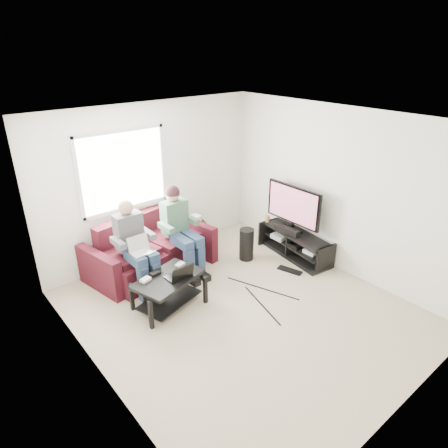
{
  "coord_description": "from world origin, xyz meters",
  "views": [
    {
      "loc": [
        -3.12,
        -3.35,
        3.42
      ],
      "look_at": [
        0.18,
        0.6,
        1.07
      ],
      "focal_mm": 32.0,
      "sensor_mm": 36.0,
      "label": 1
    }
  ],
  "objects_px": {
    "sofa": "(149,252)",
    "coffee_table": "(169,285)",
    "subwoofer": "(246,244)",
    "end_table": "(194,233)",
    "tv_stand": "(295,245)",
    "tv": "(293,206)"
  },
  "relations": [
    {
      "from": "sofa",
      "to": "coffee_table",
      "type": "bearing_deg",
      "value": -106.11
    },
    {
      "from": "end_table",
      "to": "coffee_table",
      "type": "bearing_deg",
      "value": -137.32
    },
    {
      "from": "coffee_table",
      "to": "tv_stand",
      "type": "relative_size",
      "value": 0.76
    },
    {
      "from": "sofa",
      "to": "subwoofer",
      "type": "xyz_separation_m",
      "value": [
        1.46,
        -0.75,
        -0.05
      ]
    },
    {
      "from": "tv_stand",
      "to": "end_table",
      "type": "xyz_separation_m",
      "value": [
        -1.14,
        1.39,
        0.07
      ]
    },
    {
      "from": "subwoofer",
      "to": "coffee_table",
      "type": "bearing_deg",
      "value": -170.16
    },
    {
      "from": "coffee_table",
      "to": "tv",
      "type": "xyz_separation_m",
      "value": [
        2.47,
        -0.06,
        0.56
      ]
    },
    {
      "from": "tv_stand",
      "to": "coffee_table",
      "type": "bearing_deg",
      "value": 176.32
    },
    {
      "from": "sofa",
      "to": "subwoofer",
      "type": "bearing_deg",
      "value": -27.12
    },
    {
      "from": "tv_stand",
      "to": "end_table",
      "type": "distance_m",
      "value": 1.8
    },
    {
      "from": "coffee_table",
      "to": "sofa",
      "type": "bearing_deg",
      "value": 73.89
    },
    {
      "from": "tv_stand",
      "to": "end_table",
      "type": "relative_size",
      "value": 2.3
    },
    {
      "from": "coffee_table",
      "to": "tv_stand",
      "type": "height_order",
      "value": "coffee_table"
    },
    {
      "from": "sofa",
      "to": "tv_stand",
      "type": "relative_size",
      "value": 1.46
    },
    {
      "from": "subwoofer",
      "to": "end_table",
      "type": "bearing_deg",
      "value": 114.41
    },
    {
      "from": "sofa",
      "to": "subwoofer",
      "type": "distance_m",
      "value": 1.64
    },
    {
      "from": "sofa",
      "to": "tv_stand",
      "type": "xyz_separation_m",
      "value": [
        2.17,
        -1.21,
        -0.13
      ]
    },
    {
      "from": "sofa",
      "to": "tv_stand",
      "type": "bearing_deg",
      "value": -29.15
    },
    {
      "from": "subwoofer",
      "to": "tv_stand",
      "type": "bearing_deg",
      "value": -33.04
    },
    {
      "from": "tv",
      "to": "end_table",
      "type": "height_order",
      "value": "tv"
    },
    {
      "from": "sofa",
      "to": "coffee_table",
      "type": "xyz_separation_m",
      "value": [
        -0.3,
        -1.05,
        0.02
      ]
    },
    {
      "from": "tv_stand",
      "to": "tv",
      "type": "relative_size",
      "value": 1.28
    }
  ]
}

